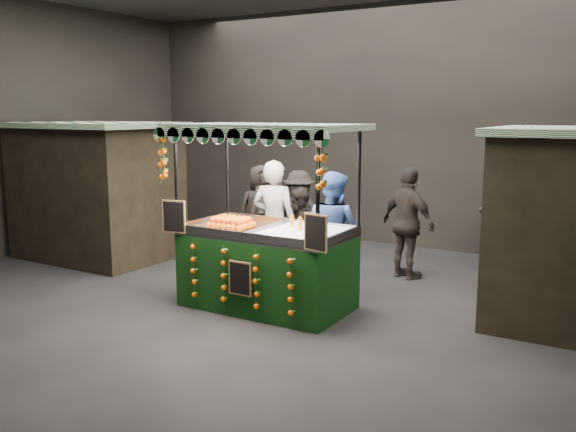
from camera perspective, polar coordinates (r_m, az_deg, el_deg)
The scene contains 14 objects.
ground at distance 9.08m, azimuth -2.74°, elevation -8.31°, with size 12.00×12.00×0.00m, color black.
market_hall at distance 8.65m, azimuth -2.93°, elevation 13.52°, with size 12.10×10.10×5.05m.
neighbour_stall_left at distance 12.40m, azimuth -17.31°, elevation 2.33°, with size 3.00×2.20×2.60m.
juice_stall at distance 8.77m, azimuth -2.01°, elevation -3.41°, with size 2.72×1.60×2.63m.
vendor_grey at distance 9.94m, azimuth -1.30°, elevation -0.64°, with size 0.82×0.62×2.04m.
vendor_blue at distance 9.50m, azimuth 4.11°, elevation -1.57°, with size 1.01×0.84×1.91m.
shopper_0 at distance 10.97m, azimuth -2.06°, elevation -0.15°, with size 0.68×0.46×1.86m.
shopper_1 at distance 10.55m, azimuth 1.05°, elevation -1.47°, with size 0.93×0.93×1.52m.
shopper_2 at distance 10.51m, azimuth 11.08°, elevation -0.65°, with size 1.20×0.87×1.90m.
shopper_3 at distance 11.69m, azimuth 1.01°, elevation 0.08°, with size 1.26×1.00×1.70m.
shopper_4 at distance 11.73m, azimuth -2.51°, elevation 0.37°, with size 1.03×0.84×1.81m.
shopper_5 at distance 10.97m, azimuth 20.81°, elevation -1.25°, with size 1.01×1.64×1.68m.
shopper_6 at distance 11.60m, azimuth 18.35°, elevation 0.04°, with size 0.76×0.84×1.92m.
shopper_7 at distance 12.32m, azimuth -1.22°, elevation 0.81°, with size 0.76×0.61×1.80m.
Camera 1 is at (4.81, -7.17, 2.80)m, focal length 38.32 mm.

